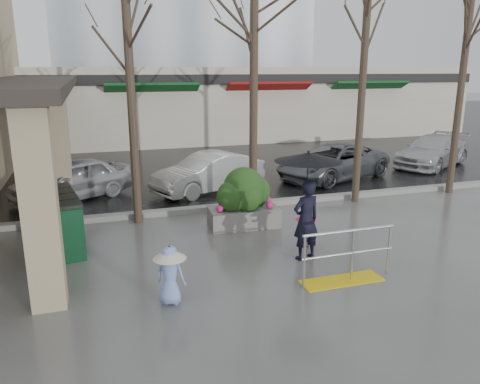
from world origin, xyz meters
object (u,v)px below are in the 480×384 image
planter (244,198)px  woman (307,193)px  handrail (346,262)px  tree_midwest (254,15)px  child_blue (170,270)px  news_boxes (66,220)px  car_d (432,151)px  child_pink (306,224)px  car_b (209,173)px  car_c (333,162)px  tree_west (127,17)px  tree_mideast (366,34)px  car_a (71,180)px  tree_east (469,18)px

planter → woman: bearing=-77.2°
handrail → tree_midwest: bearing=91.9°
handrail → child_blue: 3.30m
news_boxes → car_d: (14.09, 5.01, 0.01)m
child_pink → child_blue: 3.80m
handrail → car_b: bearing=96.3°
planter → car_b: bearing=90.0°
tree_midwest → car_c: tree_midwest is taller
tree_west → child_blue: (0.07, -4.66, -4.46)m
tree_west → news_boxes: 4.94m
woman → tree_midwest: bearing=-102.0°
handrail → child_pink: (0.09, 1.89, 0.14)m
child_pink → car_b: bearing=-109.6°
tree_west → child_pink: 6.43m
child_pink → tree_midwest: bearing=-114.0°
news_boxes → car_d: size_ratio=0.52×
tree_midwest → child_pink: size_ratio=7.88×
handrail → child_blue: size_ratio=1.81×
handrail → car_d: (9.03, 8.56, 0.25)m
car_d → car_c: bearing=-109.1°
tree_west → tree_mideast: bearing=0.0°
tree_west → child_blue: 6.45m
planter → car_d: size_ratio=0.42×
news_boxes → car_a: 4.10m
tree_west → tree_east: 10.00m
tree_midwest → car_d: bearing=22.3°
woman → car_c: 7.80m
tree_mideast → child_blue: size_ratio=6.21×
planter → car_d: (9.84, 4.90, -0.10)m
woman → handrail: bearing=91.3°
handrail → car_a: car_a is taller
tree_west → car_a: 5.55m
woman → child_pink: 1.20m
handrail → car_d: size_ratio=0.44×
tree_mideast → car_d: size_ratio=1.50×
car_c → car_d: same height
woman → child_blue: bearing=9.0°
car_c → tree_mideast: bearing=-36.6°
woman → news_boxes: woman is taller
handrail → child_pink: handrail is taller
car_a → news_boxes: bearing=-29.4°
tree_mideast → tree_east: size_ratio=0.90×
car_a → car_c: same height
child_blue → car_a: 7.71m
tree_west → tree_mideast: tree_west is taller
tree_midwest → car_b: (-0.64, 2.51, -4.60)m
handrail → tree_mideast: size_ratio=0.29×
tree_midwest → car_c: bearing=35.5°
tree_mideast → child_pink: size_ratio=7.32×
child_blue → planter: (2.48, 3.52, 0.11)m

